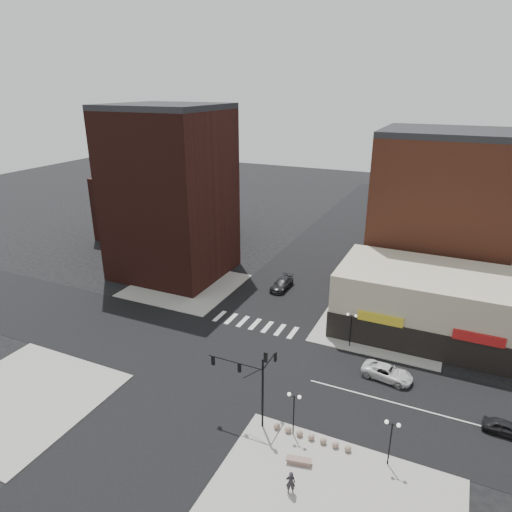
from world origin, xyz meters
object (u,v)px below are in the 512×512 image
at_px(street_lamp_se_b, 391,432).
at_px(white_suv, 387,372).
at_px(stone_bench, 299,461).
at_px(dark_sedan_north, 282,284).
at_px(street_lamp_ne, 351,322).
at_px(dark_sedan_east, 506,428).
at_px(street_lamp_se_a, 294,404).
at_px(traffic_signal, 254,375).
at_px(pedestrian, 291,482).

height_order(street_lamp_se_b, white_suv, street_lamp_se_b).
relative_size(street_lamp_se_b, white_suv, 0.81).
bearing_deg(stone_bench, street_lamp_se_b, 12.68).
height_order(dark_sedan_north, stone_bench, dark_sedan_north).
distance_m(street_lamp_ne, dark_sedan_east, 17.90).
bearing_deg(street_lamp_se_b, street_lamp_se_a, 180.00).
distance_m(traffic_signal, pedestrian, 9.07).
bearing_deg(street_lamp_se_a, street_lamp_se_b, 0.00).
bearing_deg(street_lamp_se_a, street_lamp_ne, 86.42).
xyz_separation_m(dark_sedan_east, stone_bench, (-15.12, -10.69, -0.27)).
distance_m(traffic_signal, street_lamp_ne, 16.62).
distance_m(dark_sedan_east, pedestrian, 20.03).
bearing_deg(stone_bench, dark_sedan_east, 23.67).
distance_m(white_suv, dark_sedan_north, 23.96).
bearing_deg(white_suv, traffic_signal, 147.65).
bearing_deg(pedestrian, traffic_signal, -68.23).
height_order(dark_sedan_east, dark_sedan_north, dark_sedan_north).
height_order(street_lamp_ne, stone_bench, street_lamp_ne).
bearing_deg(white_suv, stone_bench, 171.09).
relative_size(dark_sedan_east, stone_bench, 1.79).
xyz_separation_m(dark_sedan_north, pedestrian, (13.87, -33.28, 0.33)).
bearing_deg(pedestrian, street_lamp_ne, -109.69).
bearing_deg(pedestrian, white_suv, -125.26).
xyz_separation_m(street_lamp_se_b, stone_bench, (-6.44, -2.90, -2.92)).
distance_m(traffic_signal, street_lamp_se_b, 11.88).
height_order(traffic_signal, pedestrian, traffic_signal).
xyz_separation_m(street_lamp_ne, white_suv, (4.98, -4.35, -2.58)).
bearing_deg(stone_bench, dark_sedan_north, 102.36).
height_order(white_suv, pedestrian, pedestrian).
height_order(dark_sedan_east, pedestrian, pedestrian).
relative_size(street_lamp_se_a, stone_bench, 1.98).
height_order(street_lamp_se_a, white_suv, street_lamp_se_a).
bearing_deg(street_lamp_se_a, stone_bench, -61.66).
distance_m(white_suv, stone_bench, 15.21).
xyz_separation_m(street_lamp_se_b, pedestrian, (-6.08, -5.74, -2.20)).
relative_size(traffic_signal, pedestrian, 4.02).
bearing_deg(pedestrian, dark_sedan_east, -159.63).
distance_m(traffic_signal, dark_sedan_east, 22.24).
bearing_deg(traffic_signal, dark_sedan_north, 106.66).
bearing_deg(street_lamp_se_a, traffic_signal, 177.43).
bearing_deg(street_lamp_se_b, white_suv, 99.85).
bearing_deg(dark_sedan_east, pedestrian, 136.62).
relative_size(street_lamp_se_a, dark_sedan_east, 1.10).
relative_size(traffic_signal, dark_sedan_east, 2.06).
relative_size(white_suv, stone_bench, 2.43).
distance_m(street_lamp_se_b, dark_sedan_east, 11.96).
bearing_deg(street_lamp_ne, street_lamp_se_a, -93.58).
distance_m(pedestrian, stone_bench, 2.95).
relative_size(traffic_signal, dark_sedan_north, 1.48).
xyz_separation_m(street_lamp_se_b, street_lamp_ne, (-7.00, 16.00, 0.00)).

